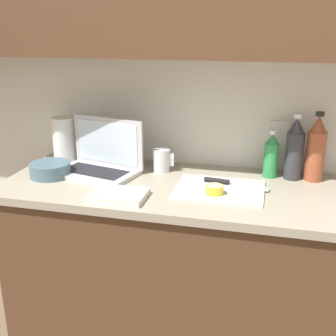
{
  "coord_description": "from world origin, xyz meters",
  "views": [
    {
      "loc": [
        0.08,
        -1.67,
        1.55
      ],
      "look_at": [
        -0.33,
        -0.01,
        0.97
      ],
      "focal_mm": 45.0,
      "sensor_mm": 36.0,
      "label": 1
    }
  ],
  "objects_px": {
    "paper_towel_roll": "(64,139)",
    "knife": "(225,182)",
    "bottle_oil_tall": "(295,149)",
    "bowl_white": "(50,170)",
    "bottle_water_clear": "(271,156)",
    "laptop": "(100,160)",
    "measuring_cup": "(161,160)",
    "lemon_half_cut": "(215,190)",
    "bottle_green_soda": "(316,149)",
    "cutting_board": "(219,189)"
  },
  "relations": [
    {
      "from": "lemon_half_cut",
      "to": "bottle_water_clear",
      "type": "distance_m",
      "value": 0.37
    },
    {
      "from": "knife",
      "to": "lemon_half_cut",
      "type": "distance_m",
      "value": 0.12
    },
    {
      "from": "bottle_water_clear",
      "to": "paper_towel_roll",
      "type": "bearing_deg",
      "value": 179.75
    },
    {
      "from": "cutting_board",
      "to": "bottle_green_soda",
      "type": "relative_size",
      "value": 1.19
    },
    {
      "from": "bottle_water_clear",
      "to": "bowl_white",
      "type": "distance_m",
      "value": 1.01
    },
    {
      "from": "paper_towel_roll",
      "to": "cutting_board",
      "type": "bearing_deg",
      "value": -15.69
    },
    {
      "from": "laptop",
      "to": "paper_towel_roll",
      "type": "xyz_separation_m",
      "value": [
        -0.25,
        0.14,
        0.05
      ]
    },
    {
      "from": "laptop",
      "to": "paper_towel_roll",
      "type": "relative_size",
      "value": 1.88
    },
    {
      "from": "measuring_cup",
      "to": "cutting_board",
      "type": "bearing_deg",
      "value": -31.55
    },
    {
      "from": "lemon_half_cut",
      "to": "bottle_green_soda",
      "type": "relative_size",
      "value": 0.23
    },
    {
      "from": "laptop",
      "to": "paper_towel_roll",
      "type": "distance_m",
      "value": 0.29
    },
    {
      "from": "bottle_oil_tall",
      "to": "bowl_white",
      "type": "xyz_separation_m",
      "value": [
        -1.08,
        -0.24,
        -0.1
      ]
    },
    {
      "from": "knife",
      "to": "cutting_board",
      "type": "bearing_deg",
      "value": -96.92
    },
    {
      "from": "lemon_half_cut",
      "to": "measuring_cup",
      "type": "height_order",
      "value": "measuring_cup"
    },
    {
      "from": "cutting_board",
      "to": "bottle_green_soda",
      "type": "xyz_separation_m",
      "value": [
        0.39,
        0.23,
        0.14
      ]
    },
    {
      "from": "knife",
      "to": "bowl_white",
      "type": "bearing_deg",
      "value": -167.01
    },
    {
      "from": "lemon_half_cut",
      "to": "bottle_green_soda",
      "type": "xyz_separation_m",
      "value": [
        0.4,
        0.29,
        0.12
      ]
    },
    {
      "from": "knife",
      "to": "bottle_oil_tall",
      "type": "relative_size",
      "value": 0.95
    },
    {
      "from": "lemon_half_cut",
      "to": "measuring_cup",
      "type": "relative_size",
      "value": 0.68
    },
    {
      "from": "laptop",
      "to": "bowl_white",
      "type": "height_order",
      "value": "laptop"
    },
    {
      "from": "bottle_green_soda",
      "to": "cutting_board",
      "type": "bearing_deg",
      "value": -149.75
    },
    {
      "from": "laptop",
      "to": "lemon_half_cut",
      "type": "relative_size",
      "value": 5.83
    },
    {
      "from": "lemon_half_cut",
      "to": "laptop",
      "type": "bearing_deg",
      "value": 164.45
    },
    {
      "from": "cutting_board",
      "to": "bottle_oil_tall",
      "type": "height_order",
      "value": "bottle_oil_tall"
    },
    {
      "from": "bottle_water_clear",
      "to": "measuring_cup",
      "type": "relative_size",
      "value": 2.06
    },
    {
      "from": "bottle_green_soda",
      "to": "lemon_half_cut",
      "type": "bearing_deg",
      "value": -144.23
    },
    {
      "from": "laptop",
      "to": "measuring_cup",
      "type": "distance_m",
      "value": 0.29
    },
    {
      "from": "knife",
      "to": "bottle_water_clear",
      "type": "distance_m",
      "value": 0.26
    },
    {
      "from": "lemon_half_cut",
      "to": "bottle_water_clear",
      "type": "relative_size",
      "value": 0.33
    },
    {
      "from": "cutting_board",
      "to": "lemon_half_cut",
      "type": "xyz_separation_m",
      "value": [
        -0.01,
        -0.06,
        0.02
      ]
    },
    {
      "from": "knife",
      "to": "bowl_white",
      "type": "relative_size",
      "value": 1.52
    },
    {
      "from": "cutting_board",
      "to": "knife",
      "type": "xyz_separation_m",
      "value": [
        0.02,
        0.06,
        0.01
      ]
    },
    {
      "from": "measuring_cup",
      "to": "bowl_white",
      "type": "bearing_deg",
      "value": -157.58
    },
    {
      "from": "paper_towel_roll",
      "to": "knife",
      "type": "bearing_deg",
      "value": -11.72
    },
    {
      "from": "bottle_oil_tall",
      "to": "bowl_white",
      "type": "distance_m",
      "value": 1.11
    },
    {
      "from": "bowl_white",
      "to": "paper_towel_roll",
      "type": "xyz_separation_m",
      "value": [
        -0.05,
        0.24,
        0.08
      ]
    },
    {
      "from": "cutting_board",
      "to": "bowl_white",
      "type": "bearing_deg",
      "value": -179.17
    },
    {
      "from": "laptop",
      "to": "bottle_green_soda",
      "type": "bearing_deg",
      "value": 21.41
    },
    {
      "from": "lemon_half_cut",
      "to": "bottle_green_soda",
      "type": "distance_m",
      "value": 0.51
    },
    {
      "from": "knife",
      "to": "bottle_green_soda",
      "type": "xyz_separation_m",
      "value": [
        0.37,
        0.17,
        0.13
      ]
    },
    {
      "from": "lemon_half_cut",
      "to": "bottle_oil_tall",
      "type": "distance_m",
      "value": 0.44
    },
    {
      "from": "bottle_water_clear",
      "to": "measuring_cup",
      "type": "xyz_separation_m",
      "value": [
        -0.5,
        -0.04,
        -0.05
      ]
    },
    {
      "from": "bottle_oil_tall",
      "to": "paper_towel_roll",
      "type": "bearing_deg",
      "value": 179.77
    },
    {
      "from": "bowl_white",
      "to": "bottle_green_soda",
      "type": "bearing_deg",
      "value": 11.55
    },
    {
      "from": "bottle_green_soda",
      "to": "paper_towel_roll",
      "type": "height_order",
      "value": "bottle_green_soda"
    },
    {
      "from": "lemon_half_cut",
      "to": "paper_towel_roll",
      "type": "relative_size",
      "value": 0.32
    },
    {
      "from": "laptop",
      "to": "measuring_cup",
      "type": "bearing_deg",
      "value": 32.11
    },
    {
      "from": "lemon_half_cut",
      "to": "paper_towel_roll",
      "type": "distance_m",
      "value": 0.87
    },
    {
      "from": "laptop",
      "to": "bottle_water_clear",
      "type": "relative_size",
      "value": 1.92
    },
    {
      "from": "bowl_white",
      "to": "paper_towel_roll",
      "type": "bearing_deg",
      "value": 101.01
    }
  ]
}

